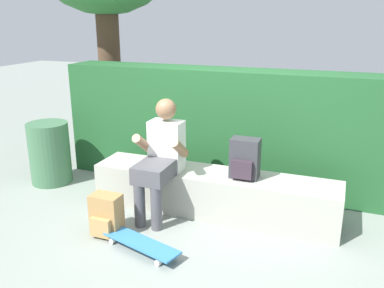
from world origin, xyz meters
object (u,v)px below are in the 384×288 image
Objects in this scene: person_skater at (161,155)px; backpack_on_bench at (245,159)px; backpack_on_ground at (106,216)px; trash_bin at (50,153)px; skateboard_near_person at (140,243)px; bench_main at (213,193)px.

person_skater is 2.98× the size of backpack_on_bench.
backpack_on_ground is (-0.31, -0.58, -0.45)m from person_skater.
skateboard_near_person is at bearing -30.05° from trash_bin.
skateboard_near_person is (-0.37, -0.94, -0.15)m from bench_main.
backpack_on_ground is at bearing -33.26° from trash_bin.
trash_bin reaches higher than backpack_on_ground.
backpack_on_bench is at bearing 53.23° from skateboard_near_person.
person_skater is 0.92m from skateboard_near_person.
person_skater is at bearing 61.89° from backpack_on_ground.
backpack_on_bench is at bearing -2.14° from trash_bin.
bench_main is at bearing 68.35° from skateboard_near_person.
backpack_on_bench is 1.43m from backpack_on_ground.
bench_main is 0.68m from person_skater.
bench_main is 0.52m from backpack_on_bench.
person_skater is at bearing -165.48° from backpack_on_bench.
skateboard_near_person is at bearing -18.50° from backpack_on_ground.
trash_bin reaches higher than skateboard_near_person.
bench_main is at bearing 178.32° from backpack_on_bench.
skateboard_near_person is 2.06× the size of backpack_on_ground.
bench_main reaches higher than skateboard_near_person.
person_skater reaches higher than backpack_on_bench.
backpack_on_ground is (-1.12, -0.78, -0.44)m from backpack_on_bench.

